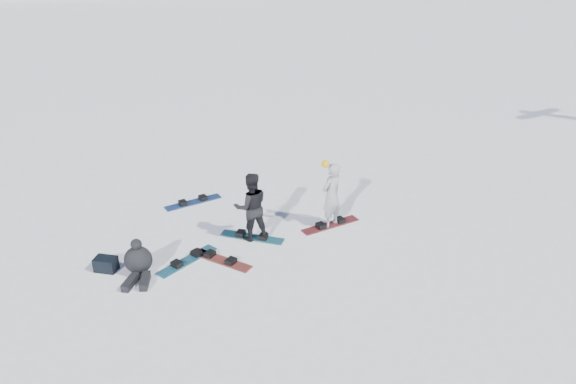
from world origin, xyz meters
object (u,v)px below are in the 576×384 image
(snowboard_loose_a, at_px, (187,261))
(gear_bag, at_px, (106,264))
(seated_rider, at_px, (138,261))
(snowboard_loose_b, at_px, (220,260))
(snowboard_loose_c, at_px, (193,202))
(snowboarder_woman, at_px, (331,195))
(snowboarder_man, at_px, (251,207))

(snowboard_loose_a, bearing_deg, gear_bag, 141.14)
(seated_rider, distance_m, snowboard_loose_b, 1.73)
(gear_bag, distance_m, snowboard_loose_b, 2.39)
(snowboard_loose_c, bearing_deg, snowboard_loose_a, -115.62)
(snowboarder_woman, relative_size, snowboard_loose_a, 1.18)
(gear_bag, xyz_separation_m, snowboard_loose_c, (1.79, 2.88, -0.14))
(snowboarder_man, bearing_deg, gear_bag, 8.32)
(snowboarder_woman, relative_size, seated_rider, 1.75)
(snowboarder_woman, distance_m, snowboard_loose_b, 3.03)
(seated_rider, bearing_deg, snowboard_loose_a, 32.05)
(snowboard_loose_c, bearing_deg, snowboarder_man, -79.00)
(snowboarder_man, relative_size, gear_bag, 3.62)
(snowboard_loose_b, distance_m, snowboard_loose_c, 2.92)
(seated_rider, relative_size, snowboard_loose_a, 0.67)
(snowboard_loose_b, bearing_deg, snowboarder_woman, 61.87)
(snowboard_loose_a, distance_m, snowboard_loose_c, 2.79)
(snowboarder_man, xyz_separation_m, snowboard_loose_b, (-0.76, -0.86, -0.80))
(snowboard_loose_a, xyz_separation_m, snowboard_loose_c, (0.12, 2.79, 0.00))
(gear_bag, bearing_deg, snowboard_loose_b, 0.48)
(snowboarder_man, height_order, snowboard_loose_a, snowboarder_man)
(snowboard_loose_b, height_order, snowboard_loose_c, same)
(seated_rider, distance_m, snowboard_loose_c, 3.32)
(seated_rider, height_order, snowboard_loose_c, seated_rider)
(snowboarder_woman, height_order, snowboard_loose_c, snowboarder_woman)
(snowboard_loose_b, bearing_deg, snowboard_loose_a, -147.02)
(gear_bag, distance_m, snowboard_loose_c, 3.39)
(gear_bag, relative_size, snowboard_loose_c, 0.30)
(seated_rider, bearing_deg, snowboarder_woman, 30.67)
(snowboarder_woman, distance_m, gear_bag, 5.24)
(snowboard_loose_c, bearing_deg, snowboard_loose_b, -101.38)
(snowboard_loose_b, bearing_deg, snowboarder_man, 86.90)
(snowboarder_man, distance_m, seated_rider, 2.74)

